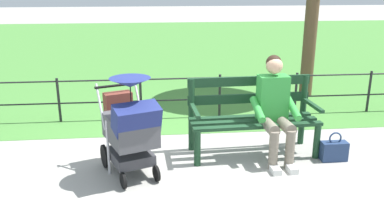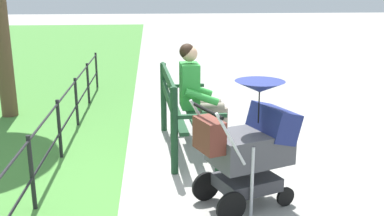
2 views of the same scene
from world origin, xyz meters
name	(u,v)px [view 1 (image 1 of 2)]	position (x,y,z in m)	size (l,w,h in m)	color
ground_plane	(190,157)	(0.00, 0.00, 0.00)	(60.00, 60.00, 0.00)	#9E9B93
grass_lawn	(164,47)	(0.00, -8.80, 0.00)	(40.00, 16.00, 0.01)	#478438
park_bench	(252,113)	(-0.80, -0.12, 0.53)	(1.62, 0.66, 0.96)	#193D23
person_on_bench	(275,106)	(-1.02, 0.11, 0.68)	(0.55, 0.74, 1.28)	slate
stroller	(130,126)	(0.70, 0.39, 0.59)	(0.77, 0.99, 1.15)	black
handbag	(334,151)	(-1.76, 0.26, 0.13)	(0.32, 0.14, 0.37)	navy
park_fence	(212,92)	(-0.50, -1.55, 0.43)	(8.85, 0.04, 0.70)	black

